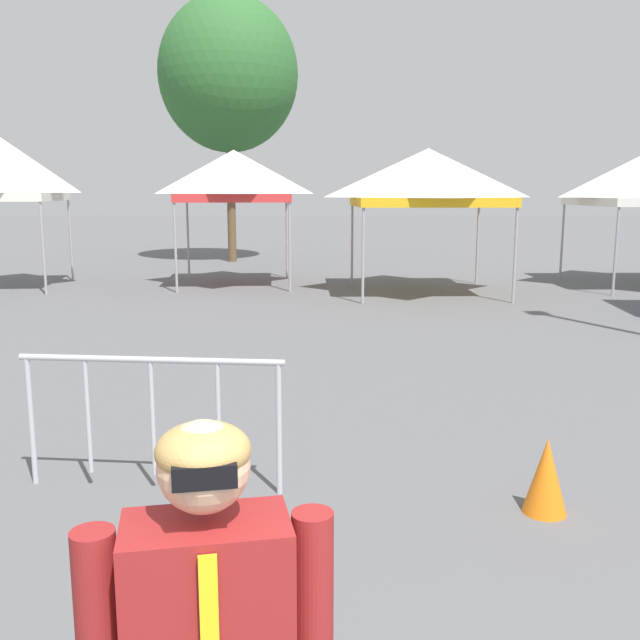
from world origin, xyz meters
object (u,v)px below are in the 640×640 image
Objects in this scene: tree_behind_tents_center at (228,74)px; traffic_cone_lot_center at (546,476)px; canopy_tent_left_of_center at (428,177)px; canopy_tent_right_of_center at (234,176)px; crowd_barrier_mid_lot at (152,397)px.

tree_behind_tents_center is 15.00× the size of traffic_cone_lot_center.
canopy_tent_left_of_center is at bearing 84.38° from traffic_cone_lot_center.
crowd_barrier_mid_lot is (0.45, -12.51, -1.95)m from canopy_tent_right_of_center.
crowd_barrier_mid_lot reaches higher than traffic_cone_lot_center.
traffic_cone_lot_center is at bearing -78.02° from tree_behind_tents_center.
canopy_tent_left_of_center is 11.76m from traffic_cone_lot_center.
traffic_cone_lot_center is (2.95, -0.52, -0.47)m from crowd_barrier_mid_lot.
canopy_tent_right_of_center is 0.99× the size of canopy_tent_left_of_center.
canopy_tent_left_of_center is (4.53, -1.55, -0.06)m from canopy_tent_right_of_center.
canopy_tent_right_of_center is 13.67m from traffic_cone_lot_center.
tree_behind_tents_center is at bearing 96.19° from canopy_tent_right_of_center.
tree_behind_tents_center reaches higher than traffic_cone_lot_center.
crowd_barrier_mid_lot is (-4.07, -10.95, -1.89)m from canopy_tent_left_of_center.
tree_behind_tents_center reaches higher than crowd_barrier_mid_lot.
traffic_cone_lot_center is (4.06, -19.14, -5.76)m from tree_behind_tents_center.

